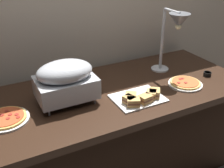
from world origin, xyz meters
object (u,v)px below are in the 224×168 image
sandwich_platter (140,98)px  sauce_cup_near (207,74)px  heat_lamp (175,27)px  pizza_plate_center (6,118)px  pizza_plate_front (185,83)px  chafing_dish (66,80)px

sandwich_platter → sauce_cup_near: 0.67m
heat_lamp → sandwich_platter: bearing=-152.5°
heat_lamp → pizza_plate_center: heat_lamp is taller
pizza_plate_front → heat_lamp: bearing=90.1°
chafing_dish → sauce_cup_near: (1.09, -0.12, -0.14)m
chafing_dish → sandwich_platter: 0.49m
chafing_dish → sauce_cup_near: 1.10m
sandwich_platter → heat_lamp: bearing=27.5°
pizza_plate_center → sandwich_platter: sandwich_platter is taller
sandwich_platter → sauce_cup_near: bearing=7.1°
sauce_cup_near → pizza_plate_center: bearing=176.7°
heat_lamp → pizza_plate_center: 1.27m
heat_lamp → chafing_dish: bearing=-179.6°
sauce_cup_near → heat_lamp: bearing=152.6°
sauce_cup_near → chafing_dish: bearing=173.4°
chafing_dish → pizza_plate_center: chafing_dish is taller
chafing_dish → pizza_plate_front: chafing_dish is taller
heat_lamp → pizza_plate_front: bearing=-89.9°
heat_lamp → sauce_cup_near: (0.25, -0.13, -0.37)m
pizza_plate_front → chafing_dish: bearing=168.8°
sandwich_platter → sauce_cup_near: size_ratio=5.60×
chafing_dish → sandwich_platter: (0.42, -0.21, -0.13)m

